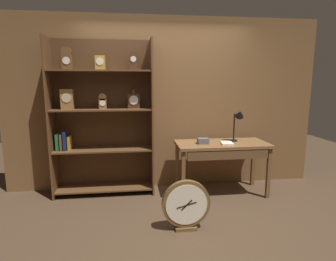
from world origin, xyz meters
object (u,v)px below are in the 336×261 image
at_px(open_repair_manual, 227,143).
at_px(round_clock_large, 186,205).
at_px(toolbox_small, 203,141).
at_px(desk_lamp, 239,118).
at_px(bookshelf, 101,118).
at_px(workbench, 222,149).

xyz_separation_m(open_repair_manual, round_clock_large, (-0.75, -0.85, -0.49)).
relative_size(toolbox_small, round_clock_large, 0.26).
height_order(desk_lamp, toolbox_small, desk_lamp).
height_order(open_repair_manual, round_clock_large, open_repair_manual).
distance_m(bookshelf, toolbox_small, 1.49).
bearing_deg(desk_lamp, bookshelf, 173.78).
bearing_deg(round_clock_large, toolbox_small, 65.75).
xyz_separation_m(toolbox_small, open_repair_manual, (0.33, -0.08, -0.03)).
height_order(workbench, open_repair_manual, open_repair_manual).
bearing_deg(toolbox_small, workbench, 0.58).
bearing_deg(toolbox_small, bookshelf, 168.74).
bearing_deg(open_repair_manual, round_clock_large, -121.94).
bearing_deg(open_repair_manual, workbench, 123.58).
bearing_deg(desk_lamp, open_repair_manual, -144.98).
bearing_deg(workbench, open_repair_manual, -65.67).
height_order(toolbox_small, round_clock_large, toolbox_small).
bearing_deg(round_clock_large, desk_lamp, 46.23).
relative_size(desk_lamp, open_repair_manual, 2.24).
distance_m(workbench, toolbox_small, 0.32).
xyz_separation_m(workbench, round_clock_large, (-0.71, -0.94, -0.38)).
distance_m(bookshelf, round_clock_large, 1.79).
height_order(workbench, desk_lamp, desk_lamp).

